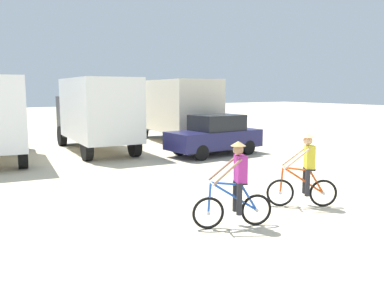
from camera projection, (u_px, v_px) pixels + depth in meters
ground_plane at (278, 202)px, 10.33m from camera, size 120.00×120.00×0.00m
box_truck_white_box at (95, 111)px, 18.52m from camera, size 2.75×6.87×3.35m
box_truck_cream_rv at (177, 108)px, 21.71m from camera, size 3.17×6.99×3.35m
sedan_parked at (215, 135)px, 17.63m from camera, size 4.31×2.04×1.76m
cyclist_orange_shirt at (236, 188)px, 8.37m from camera, size 1.65×0.73×1.82m
cyclist_cowboy_hat at (305, 173)px, 9.84m from camera, size 1.47×1.01×1.82m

